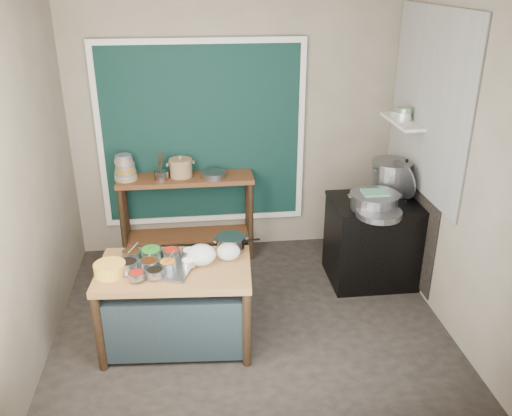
{
  "coord_description": "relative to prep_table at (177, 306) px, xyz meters",
  "views": [
    {
      "loc": [
        -0.43,
        -4.21,
        2.98
      ],
      "look_at": [
        0.09,
        0.25,
        1.0
      ],
      "focal_mm": 38.0,
      "sensor_mm": 36.0,
      "label": 1
    }
  ],
  "objects": [
    {
      "name": "curtain_frame",
      "position": [
        0.3,
        1.76,
        0.98
      ],
      "size": [
        2.22,
        0.03,
        2.02
      ],
      "primitive_type": null,
      "color": "beige",
      "rests_on": "back_wall"
    },
    {
      "name": "plastic_bag_b",
      "position": [
        0.45,
        0.08,
        0.45
      ],
      "size": [
        0.22,
        0.19,
        0.15
      ],
      "primitive_type": "ellipsoid",
      "rotation": [
        0.0,
        0.0,
        -0.12
      ],
      "color": "white",
      "rests_on": "prep_table"
    },
    {
      "name": "shelf_bowl_stack",
      "position": [
        2.28,
        1.13,
        1.3
      ],
      "size": [
        0.16,
        0.16,
        0.13
      ],
      "color": "silver",
      "rests_on": "wall_shelf"
    },
    {
      "name": "wide_bowl",
      "position": [
        0.4,
        1.52,
        0.61
      ],
      "size": [
        0.31,
        0.31,
        0.06
      ],
      "primitive_type": "cylinder",
      "rotation": [
        0.0,
        0.0,
        -0.26
      ],
      "color": "gray",
      "rests_on": "back_counter"
    },
    {
      "name": "saucepan",
      "position": [
        0.48,
        0.23,
        0.45
      ],
      "size": [
        0.28,
        0.28,
        0.14
      ],
      "primitive_type": null,
      "rotation": [
        0.0,
        0.0,
        0.11
      ],
      "color": "gray",
      "rests_on": "prep_table"
    },
    {
      "name": "utensil_cup",
      "position": [
        -0.15,
        1.54,
        0.62
      ],
      "size": [
        0.19,
        0.19,
        0.09
      ],
      "primitive_type": "cylinder",
      "rotation": [
        0.0,
        0.0,
        0.32
      ],
      "color": "gray",
      "rests_on": "back_counter"
    },
    {
      "name": "green_cloth",
      "position": [
        1.89,
        0.68,
        0.67
      ],
      "size": [
        0.24,
        0.19,
        0.02
      ],
      "primitive_type": "cube",
      "rotation": [
        0.0,
        0.0,
        -0.01
      ],
      "color": "slate",
      "rests_on": "steamer"
    },
    {
      "name": "yellow_basin",
      "position": [
        -0.5,
        -0.05,
        0.42
      ],
      "size": [
        0.29,
        0.29,
        0.1
      ],
      "primitive_type": "cylinder",
      "rotation": [
        0.0,
        0.0,
        0.16
      ],
      "color": "orange",
      "rests_on": "prep_table"
    },
    {
      "name": "soot_patch",
      "position": [
        2.39,
        0.95,
        0.32
      ],
      "size": [
        0.01,
        1.3,
        1.3
      ],
      "primitive_type": "cube",
      "color": "black",
      "rests_on": "right_wall"
    },
    {
      "name": "back_wall",
      "position": [
        0.65,
        1.81,
        1.02
      ],
      "size": [
        3.5,
        0.02,
        2.8
      ],
      "primitive_type": "cube",
      "color": "gray",
      "rests_on": "floor"
    },
    {
      "name": "condiment_bowls",
      "position": [
        -0.16,
        0.03,
        0.43
      ],
      "size": [
        0.64,
        0.49,
        0.07
      ],
      "color": "gray",
      "rests_on": "condiment_tray"
    },
    {
      "name": "stove_block",
      "position": [
        2.0,
        0.85,
        0.05
      ],
      "size": [
        0.9,
        0.68,
        0.85
      ],
      "primitive_type": "cube",
      "color": "black",
      "rests_on": "floor"
    },
    {
      "name": "tile_panel",
      "position": [
        2.38,
        0.85,
        1.48
      ],
      "size": [
        0.02,
        1.7,
        1.7
      ],
      "primitive_type": "cube",
      "color": "#B2B2AA",
      "rests_on": "right_wall"
    },
    {
      "name": "stove_top",
      "position": [
        2.0,
        0.85,
        0.49
      ],
      "size": [
        0.92,
        0.69,
        0.03
      ],
      "primitive_type": "cube",
      "color": "black",
      "rests_on": "stove_block"
    },
    {
      "name": "back_counter",
      "position": [
        0.1,
        1.58,
        0.1
      ],
      "size": [
        1.45,
        0.4,
        0.95
      ],
      "primitive_type": "cube",
      "color": "#553018",
      "rests_on": "floor"
    },
    {
      "name": "curtain_panel",
      "position": [
        0.3,
        1.77,
        0.98
      ],
      "size": [
        2.1,
        0.02,
        1.9
      ],
      "primitive_type": "cube",
      "color": "black",
      "rests_on": "back_wall"
    },
    {
      "name": "steamer",
      "position": [
        1.89,
        0.68,
        0.58
      ],
      "size": [
        0.52,
        0.52,
        0.16
      ],
      "primitive_type": null,
      "rotation": [
        0.0,
        0.0,
        -0.09
      ],
      "color": "gray",
      "rests_on": "stove_top"
    },
    {
      "name": "right_wall",
      "position": [
        2.41,
        0.3,
        1.02
      ],
      "size": [
        0.02,
        3.0,
        2.8
      ],
      "primitive_type": "cube",
      "color": "gray",
      "rests_on": "floor"
    },
    {
      "name": "condiment_tray",
      "position": [
        -0.14,
        0.01,
        0.39
      ],
      "size": [
        0.69,
        0.58,
        0.03
      ],
      "primitive_type": "cube",
      "rotation": [
        0.0,
        0.0,
        -0.32
      ],
      "color": "gray",
      "rests_on": "prep_table"
    },
    {
      "name": "plastic_bag_a",
      "position": [
        0.23,
        0.02,
        0.46
      ],
      "size": [
        0.27,
        0.25,
        0.18
      ],
      "primitive_type": "ellipsoid",
      "rotation": [
        0.0,
        0.0,
        0.2
      ],
      "color": "white",
      "rests_on": "prep_table"
    },
    {
      "name": "bowl_stack",
      "position": [
        -0.52,
        1.58,
        0.69
      ],
      "size": [
        0.24,
        0.24,
        0.27
      ],
      "color": "tan",
      "rests_on": "back_counter"
    },
    {
      "name": "shelf_bowl_green",
      "position": [
        2.28,
        1.31,
        1.27
      ],
      "size": [
        0.19,
        0.19,
        0.05
      ],
      "primitive_type": "cylinder",
      "rotation": [
        0.0,
        0.0,
        -0.42
      ],
      "color": "gray",
      "rests_on": "wall_shelf"
    },
    {
      "name": "pot_lid",
      "position": [
        2.25,
        0.9,
        0.71
      ],
      "size": [
        0.2,
        0.42,
        0.41
      ],
      "primitive_type": "cylinder",
      "rotation": [
        0.0,
        1.36,
        0.24
      ],
      "color": "gray",
      "rests_on": "stove_top"
    },
    {
      "name": "prep_table",
      "position": [
        0.0,
        0.0,
        0.0
      ],
      "size": [
        1.3,
        0.81,
        0.75
      ],
      "primitive_type": "cube",
      "rotation": [
        0.0,
        0.0,
        -0.07
      ],
      "color": "brown",
      "rests_on": "floor"
    },
    {
      "name": "wall_shelf",
      "position": [
        2.28,
        1.15,
        1.23
      ],
      "size": [
        0.22,
        0.7,
        0.03
      ],
      "primitive_type": "cube",
      "color": "beige",
      "rests_on": "right_wall"
    },
    {
      "name": "shallow_pan",
      "position": [
        1.89,
        0.51,
        0.53
      ],
      "size": [
        0.49,
        0.49,
        0.06
      ],
      "primitive_type": "cylinder",
      "rotation": [
        0.0,
        0.0,
        0.16
      ],
      "color": "gray",
      "rests_on": "stove_top"
    },
    {
      "name": "floor",
      "position": [
        0.65,
        0.3,
        -0.39
      ],
      "size": [
        3.5,
        3.0,
        0.02
      ],
      "primitive_type": "cube",
      "color": "#2F2924",
      "rests_on": "ground"
    },
    {
      "name": "ceramic_crock",
      "position": [
        0.06,
        1.6,
        0.66
      ],
      "size": [
        0.31,
        0.31,
        0.17
      ],
      "primitive_type": null,
      "rotation": [
        0.0,
        0.0,
        0.2
      ],
      "color": "olive",
      "rests_on": "back_counter"
    },
    {
      "name": "stock_pot",
      "position": [
        2.19,
        1.07,
        0.67
      ],
      "size": [
        0.55,
        0.55,
        0.33
      ],
      "primitive_type": null,
      "rotation": [
        0.0,
        0.0,
        0.34
      ],
      "color": "gray",
      "rests_on": "stove_top"
    },
    {
      "name": "left_wall",
      "position": [
        -1.11,
        0.3,
        1.02
      ],
      "size": [
        0.02,
        3.0,
        2.8
      ],
      "primitive_type": "cube",
      "color": "gray",
      "rests_on": "floor"
    }
  ]
}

